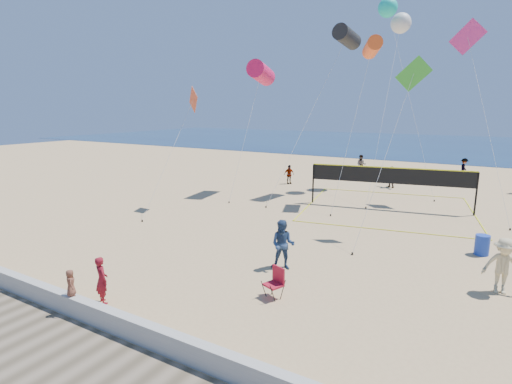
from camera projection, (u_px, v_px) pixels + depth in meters
The scene contains 23 objects.
ground at pixel (202, 293), 12.90m from camera, with size 120.00×120.00×0.00m, color tan.
ocean at pixel (438, 144), 65.13m from camera, with size 140.00×50.00×0.03m, color #10274D.
seawall at pixel (129, 327), 10.31m from camera, with size 32.00×0.30×0.60m, color #B7B6B2.
boardwalk at pixel (59, 382), 8.68m from camera, with size 32.00×3.60×0.03m, color #73634E.
woman at pixel (102, 280), 12.10m from camera, with size 0.54×0.35×1.48m, color maroon.
toddler at pixel (71, 283), 11.33m from camera, with size 0.38×0.25×0.78m, color brown.
bystander_a at pixel (283, 245), 14.66m from camera, with size 0.90×0.70×1.86m, color navy.
bystander_b at pixel (503, 266), 12.72m from camera, with size 1.19×0.68×1.84m, color #CCBA88.
far_person_0 at pixel (289, 174), 31.29m from camera, with size 0.88×0.37×1.50m, color gray.
far_person_1 at pixel (391, 177), 29.81m from camera, with size 1.48×0.47×1.60m, color gray.
far_person_3 at pixel (361, 165), 35.79m from camera, with size 0.85×0.66×1.75m, color gray.
far_person_4 at pixel (464, 168), 33.97m from camera, with size 1.09×0.62×1.68m, color gray.
camp_chair at pixel (276, 281), 12.49m from camera, with size 0.67×0.78×1.10m.
trash_barrel at pixel (482, 245), 16.17m from camera, with size 0.55×0.55×0.83m, color #1A3AAE.
volleyball_net at pixel (390, 180), 23.34m from camera, with size 10.80×10.68×2.49m.
kite_0 at pixel (261, 73), 26.68m from camera, with size 1.78×5.50×8.93m.
kite_1 at pixel (347, 37), 25.69m from camera, with size 3.13×7.49×11.03m.
kite_2 at pixel (372, 47), 22.91m from camera, with size 1.62×4.89×9.83m.
kite_3 at pixel (191, 106), 22.60m from camera, with size 1.29×4.39×7.07m.
kite_4 at pixel (410, 84), 17.18m from camera, with size 1.98×3.92×8.06m.
kite_5 at pixel (469, 44), 23.14m from camera, with size 4.14×5.36×10.93m.
kite_6 at pixel (401, 23), 27.97m from camera, with size 1.43×8.43×12.38m.
kite_7 at pixel (388, 8), 26.91m from camera, with size 5.02×3.03×13.14m.
Camera 1 is at (7.59, -9.39, 5.85)m, focal length 28.00 mm.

